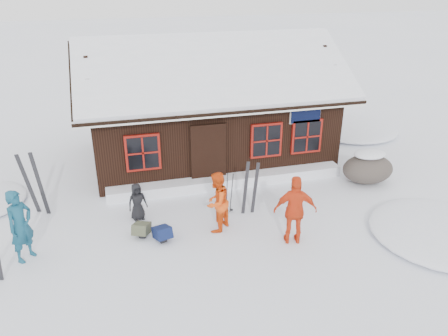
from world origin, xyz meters
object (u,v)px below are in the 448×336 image
at_px(skier_teal, 21,226).
at_px(boulder, 368,168).
at_px(skier_orange_left, 217,202).
at_px(skier_orange_right, 295,210).
at_px(skier_crouched, 137,202).
at_px(backpack_blue, 162,235).
at_px(ski_poles, 229,194).
at_px(backpack_olive, 142,231).

relative_size(skier_teal, boulder, 1.08).
height_order(skier_orange_left, boulder, skier_orange_left).
bearing_deg(boulder, skier_orange_right, -145.09).
xyz_separation_m(skier_crouched, backpack_blue, (0.49, -1.21, -0.39)).
height_order(skier_orange_left, skier_crouched, skier_orange_left).
xyz_separation_m(skier_teal, ski_poles, (5.24, 0.81, -0.30)).
relative_size(skier_orange_left, boulder, 0.99).
bearing_deg(backpack_olive, skier_orange_left, 16.33).
xyz_separation_m(skier_crouched, ski_poles, (2.51, -0.34, 0.06)).
bearing_deg(backpack_olive, skier_orange_right, 3.54).
height_order(skier_orange_right, boulder, skier_orange_right).
bearing_deg(skier_teal, skier_orange_left, -49.75).
relative_size(skier_teal, skier_orange_left, 1.10).
xyz_separation_m(skier_orange_right, ski_poles, (-1.17, 1.83, -0.31)).
height_order(skier_orange_right, backpack_olive, skier_orange_right).
relative_size(skier_crouched, boulder, 0.64).
xyz_separation_m(backpack_blue, backpack_olive, (-0.49, 0.34, -0.00)).
height_order(boulder, backpack_olive, boulder).
bearing_deg(ski_poles, backpack_blue, -156.62).
xyz_separation_m(boulder, backpack_blue, (-6.87, -1.62, -0.35)).
bearing_deg(skier_orange_right, skier_orange_left, -16.48).
height_order(skier_teal, ski_poles, skier_teal).
xyz_separation_m(skier_teal, backpack_olive, (2.74, 0.27, -0.76)).
bearing_deg(skier_orange_left, backpack_blue, -40.54).
bearing_deg(skier_crouched, skier_orange_right, -45.02).
distance_m(skier_orange_right, boulder, 4.52).
xyz_separation_m(skier_orange_left, ski_poles, (0.55, 0.76, -0.22)).
relative_size(boulder, backpack_blue, 3.19).
height_order(skier_teal, boulder, skier_teal).
relative_size(skier_orange_left, skier_orange_right, 0.90).
bearing_deg(skier_orange_left, skier_crouched, -74.09).
distance_m(skier_orange_left, ski_poles, 0.97).
xyz_separation_m(skier_orange_left, skier_orange_right, (1.72, -1.07, 0.09)).
distance_m(skier_orange_right, backpack_blue, 3.41).
height_order(skier_crouched, boulder, skier_crouched).
xyz_separation_m(skier_orange_left, boulder, (5.41, 1.51, -0.33)).
distance_m(skier_crouched, backpack_olive, 0.96).
bearing_deg(skier_crouched, boulder, -11.31).
xyz_separation_m(skier_teal, boulder, (10.10, 1.55, -0.41)).
distance_m(skier_orange_right, backpack_olive, 3.97).
bearing_deg(skier_orange_left, skier_orange_right, 103.39).
distance_m(skier_teal, skier_orange_right, 6.49).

